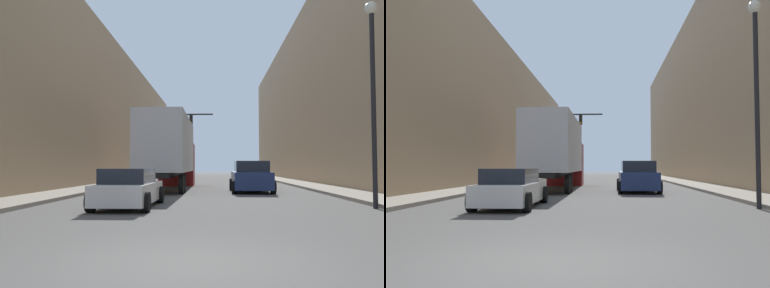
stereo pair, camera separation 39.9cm
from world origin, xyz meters
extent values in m
plane|color=#565451|center=(0.00, 0.00, 0.00)|extent=(200.00, 200.00, 0.00)
cube|color=gray|center=(7.10, 30.00, 0.07)|extent=(2.30, 80.00, 0.15)
cube|color=gray|center=(-7.10, 30.00, 0.07)|extent=(2.30, 80.00, 0.15)
cube|color=tan|center=(11.25, 30.00, 7.79)|extent=(6.00, 80.00, 15.57)
cube|color=tan|center=(-11.25, 30.00, 6.26)|extent=(6.00, 80.00, 12.52)
cube|color=silver|center=(-2.40, 19.48, 2.70)|extent=(2.56, 10.25, 3.20)
cube|color=black|center=(-2.40, 19.48, 0.95)|extent=(1.28, 10.25, 0.24)
cube|color=maroon|center=(-2.40, 25.79, 1.54)|extent=(2.56, 2.36, 3.08)
cylinder|color=black|center=(-3.53, 15.56, 0.50)|extent=(0.25, 1.00, 1.00)
cylinder|color=black|center=(-1.27, 15.56, 0.50)|extent=(0.25, 1.00, 1.00)
cylinder|color=black|center=(-3.53, 16.76, 0.50)|extent=(0.25, 1.00, 1.00)
cylinder|color=black|center=(-1.27, 16.76, 0.50)|extent=(0.25, 1.00, 1.00)
cylinder|color=black|center=(-3.53, 25.79, 0.50)|extent=(0.25, 1.00, 1.00)
cylinder|color=black|center=(-1.27, 25.79, 0.50)|extent=(0.25, 1.00, 1.00)
cube|color=silver|center=(-2.54, 8.68, 0.51)|extent=(1.70, 4.77, 0.66)
cube|color=#1E232D|center=(-2.54, 8.44, 1.09)|extent=(1.50, 2.62, 0.50)
cylinder|color=black|center=(-3.39, 10.36, 0.32)|extent=(0.25, 0.64, 0.64)
cylinder|color=black|center=(-1.69, 10.36, 0.32)|extent=(0.25, 0.64, 0.64)
cylinder|color=black|center=(-3.39, 6.90, 0.32)|extent=(0.25, 0.64, 0.64)
cylinder|color=black|center=(-1.69, 6.90, 0.32)|extent=(0.25, 0.64, 0.64)
cube|color=navy|center=(2.41, 17.65, 0.65)|extent=(1.98, 4.71, 0.92)
cube|color=#1E232D|center=(2.41, 17.41, 1.41)|extent=(1.74, 2.59, 0.59)
cylinder|color=black|center=(1.42, 19.30, 0.35)|extent=(0.25, 0.70, 0.70)
cylinder|color=black|center=(3.40, 19.30, 0.35)|extent=(0.25, 0.70, 0.70)
cylinder|color=black|center=(1.42, 15.89, 0.35)|extent=(0.25, 0.70, 0.70)
cylinder|color=black|center=(3.40, 15.89, 0.35)|extent=(0.25, 0.70, 0.70)
cylinder|color=black|center=(-5.80, 33.14, 3.26)|extent=(0.20, 0.20, 6.52)
cube|color=black|center=(-2.77, 33.14, 6.22)|extent=(6.07, 0.12, 0.12)
cube|color=black|center=(-3.78, 33.14, 5.71)|extent=(0.30, 0.24, 0.90)
sphere|color=green|center=(-3.78, 33.00, 5.71)|extent=(0.18, 0.18, 0.18)
cube|color=black|center=(-1.75, 33.14, 5.71)|extent=(0.30, 0.24, 0.90)
sphere|color=gold|center=(-1.75, 33.00, 5.43)|extent=(0.18, 0.18, 0.18)
cylinder|color=black|center=(5.80, 8.56, 3.34)|extent=(0.16, 0.16, 6.69)
sphere|color=silver|center=(5.80, 8.56, 6.84)|extent=(0.44, 0.44, 0.44)
camera|label=1|loc=(0.43, -6.11, 1.41)|focal=40.00mm
camera|label=2|loc=(0.83, -6.09, 1.41)|focal=40.00mm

